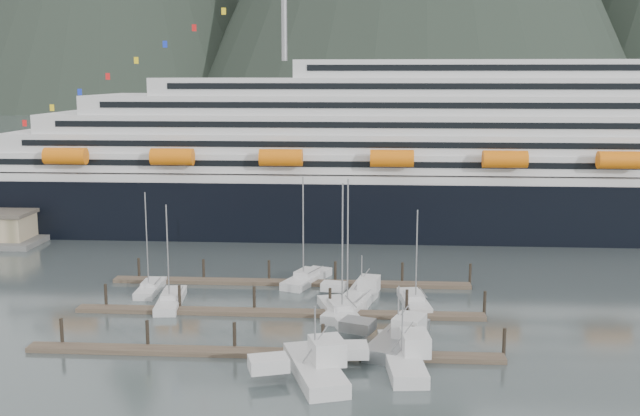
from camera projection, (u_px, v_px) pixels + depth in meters
The scene contains 15 objects.
ground at pixel (319, 324), 84.31m from camera, with size 1600.00×1600.00×0.00m, color #3F4A4A.
cruise_ship at pixel (507, 164), 134.21m from camera, with size 210.00×30.40×50.30m.
dock_near at pixel (263, 352), 74.81m from camera, with size 48.18×2.28×3.20m.
dock_mid at pixel (279, 312), 87.58m from camera, with size 48.18×2.28×3.20m.
dock_far at pixel (291, 282), 100.36m from camera, with size 48.18×2.28×3.20m.
sailboat_a at pixel (150, 288), 96.88m from camera, with size 2.78×8.47×13.58m.
sailboat_b at pixel (171, 301), 91.48m from camera, with size 3.79×10.41×13.03m.
sailboat_c at pixel (340, 312), 86.90m from camera, with size 5.95×11.16×16.33m.
sailboat_d at pixel (351, 307), 89.14m from camera, with size 6.66×12.88×16.52m.
sailboat_f at pixel (307, 279), 101.17m from camera, with size 6.46×10.60×15.11m.
sailboat_h at pixel (414, 302), 91.03m from camera, with size 3.92×9.57×12.47m.
trawler_b at pixel (314, 367), 69.33m from camera, with size 9.77×12.08×7.48m.
trawler_c at pixel (400, 355), 72.45m from camera, with size 9.26×13.06×6.50m.
trawler_d at pixel (397, 337), 77.37m from camera, with size 9.94×12.29×7.03m.
trawler_e at pixel (361, 293), 93.60m from camera, with size 7.58×9.91×6.13m.
Camera 1 is at (5.56, -80.58, 27.47)m, focal length 42.00 mm.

